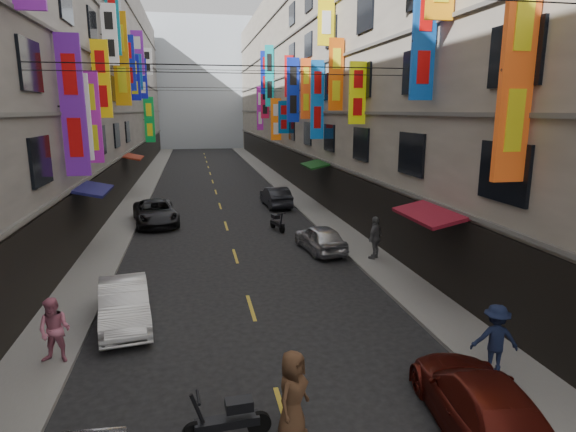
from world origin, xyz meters
name	(u,v)px	position (x,y,z in m)	size (l,w,h in m)	color
sidewalk_left	(140,194)	(-6.00, 42.00, 0.06)	(2.00, 90.00, 0.12)	slate
sidewalk_right	(288,189)	(6.00, 42.00, 0.06)	(2.00, 90.00, 0.12)	slate
building_row_left	(45,69)	(-11.99, 42.00, 9.49)	(10.14, 90.00, 19.00)	gray
building_row_right	(359,73)	(11.99, 42.00, 9.49)	(10.14, 90.00, 19.00)	#AEA392
haze_block	(200,84)	(0.00, 92.00, 11.00)	(18.00, 8.00, 22.00)	#B4BEC9
shop_signage	(215,70)	(-0.10, 35.44, 9.09)	(14.00, 55.00, 12.01)	#0D2B9F
street_awnings	(204,186)	(-1.26, 26.00, 3.00)	(13.99, 35.20, 0.41)	#144C27
overhead_cables	(222,67)	(0.00, 30.00, 8.80)	(14.00, 38.04, 1.24)	black
lane_markings	(218,198)	(0.00, 39.00, 0.00)	(0.12, 80.20, 0.01)	gold
scooter_crossing	(229,420)	(-1.23, 11.46, 0.44)	(1.80, 0.50, 1.14)	black
scooter_far_right	(277,223)	(2.71, 28.41, 0.44)	(0.67, 1.78, 1.14)	black
car_left_mid	(124,304)	(-4.00, 17.51, 0.68)	(1.43, 4.12, 1.36)	white
car_left_far	(155,213)	(-4.00, 31.21, 0.70)	(2.33, 5.05, 1.40)	black
car_right_near	(480,403)	(3.86, 10.70, 0.66)	(1.85, 4.54, 1.32)	#58150F
car_right_mid	(320,238)	(4.00, 23.98, 0.65)	(1.53, 3.80, 1.29)	silver
car_right_far	(276,197)	(3.78, 35.10, 0.70)	(1.48, 4.23, 1.39)	#24252B
pedestrian_lfar	(55,330)	(-5.40, 15.22, 0.99)	(0.85, 0.58, 1.74)	#CA6B86
pedestrian_rnear	(495,339)	(5.44, 12.59, 1.01)	(1.14, 0.59, 1.77)	#141B37
pedestrian_rfar	(375,237)	(6.00, 22.11, 1.07)	(1.12, 0.63, 1.90)	slate
pedestrian_crossing	(293,395)	(0.05, 11.33, 0.93)	(0.91, 0.62, 1.86)	#4D321F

